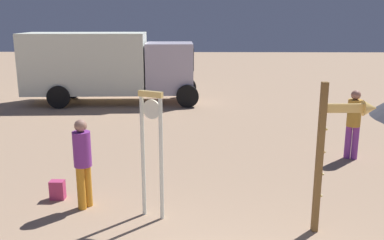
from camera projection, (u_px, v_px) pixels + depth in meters
standing_clock at (152, 143)px, 7.40m from camera, size 0.45×0.27×2.31m
arrow_sign at (338, 138)px, 6.81m from camera, size 0.91×0.26×2.55m
person_near_clock at (83, 159)px, 7.86m from camera, size 0.33×0.33×1.72m
backpack at (58, 190)px, 8.42m from camera, size 0.28×0.23×0.38m
person_distant at (354, 121)px, 10.64m from camera, size 0.34×0.34×1.77m
box_truck_near at (106, 65)px, 17.60m from camera, size 7.23×2.73×2.91m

